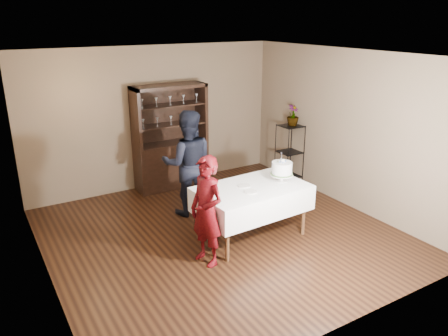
{
  "coord_description": "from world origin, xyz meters",
  "views": [
    {
      "loc": [
        -3.07,
        -5.2,
        3.22
      ],
      "look_at": [
        0.11,
        0.1,
        1.04
      ],
      "focal_mm": 35.0,
      "sensor_mm": 36.0,
      "label": 1
    }
  ],
  "objects_px": {
    "china_hutch": "(171,154)",
    "plant_etagere": "(289,152)",
    "man": "(188,163)",
    "cake_table": "(252,199)",
    "cake": "(282,169)",
    "woman": "(207,211)",
    "potted_plant": "(293,115)"
  },
  "relations": [
    {
      "from": "woman",
      "to": "cake",
      "type": "bearing_deg",
      "value": 87.9
    },
    {
      "from": "woman",
      "to": "cake",
      "type": "height_order",
      "value": "woman"
    },
    {
      "from": "plant_etagere",
      "to": "cake_table",
      "type": "relative_size",
      "value": 0.72
    },
    {
      "from": "plant_etagere",
      "to": "man",
      "type": "xyz_separation_m",
      "value": [
        -2.35,
        -0.24,
        0.24
      ]
    },
    {
      "from": "cake",
      "to": "cake_table",
      "type": "bearing_deg",
      "value": 175.92
    },
    {
      "from": "cake_table",
      "to": "man",
      "type": "bearing_deg",
      "value": 109.08
    },
    {
      "from": "cake_table",
      "to": "cake",
      "type": "distance_m",
      "value": 0.64
    },
    {
      "from": "cake_table",
      "to": "potted_plant",
      "type": "xyz_separation_m",
      "value": [
        1.94,
        1.47,
        0.77
      ]
    },
    {
      "from": "china_hutch",
      "to": "man",
      "type": "bearing_deg",
      "value": -101.72
    },
    {
      "from": "man",
      "to": "plant_etagere",
      "type": "bearing_deg",
      "value": -151.81
    },
    {
      "from": "cake_table",
      "to": "plant_etagere",
      "type": "bearing_deg",
      "value": 37.76
    },
    {
      "from": "china_hutch",
      "to": "man",
      "type": "relative_size",
      "value": 1.12
    },
    {
      "from": "china_hutch",
      "to": "man",
      "type": "xyz_separation_m",
      "value": [
        -0.27,
        -1.29,
        0.23
      ]
    },
    {
      "from": "china_hutch",
      "to": "cake_table",
      "type": "relative_size",
      "value": 1.19
    },
    {
      "from": "woman",
      "to": "potted_plant",
      "type": "distance_m",
      "value": 3.43
    },
    {
      "from": "cake_table",
      "to": "cake",
      "type": "height_order",
      "value": "cake"
    },
    {
      "from": "plant_etagere",
      "to": "cake",
      "type": "height_order",
      "value": "cake"
    },
    {
      "from": "plant_etagere",
      "to": "cake_table",
      "type": "distance_m",
      "value": 2.42
    },
    {
      "from": "plant_etagere",
      "to": "man",
      "type": "distance_m",
      "value": 2.37
    },
    {
      "from": "man",
      "to": "potted_plant",
      "type": "bearing_deg",
      "value": -152.26
    },
    {
      "from": "man",
      "to": "cake_table",
      "type": "bearing_deg",
      "value": 131.49
    },
    {
      "from": "potted_plant",
      "to": "cake",
      "type": "bearing_deg",
      "value": -133.47
    },
    {
      "from": "cake_table",
      "to": "potted_plant",
      "type": "relative_size",
      "value": 4.15
    },
    {
      "from": "china_hutch",
      "to": "plant_etagere",
      "type": "distance_m",
      "value": 2.33
    },
    {
      "from": "man",
      "to": "cake",
      "type": "distance_m",
      "value": 1.6
    },
    {
      "from": "plant_etagere",
      "to": "man",
      "type": "relative_size",
      "value": 0.67
    },
    {
      "from": "china_hutch",
      "to": "cake",
      "type": "bearing_deg",
      "value": -75.22
    },
    {
      "from": "plant_etagere",
      "to": "china_hutch",
      "type": "bearing_deg",
      "value": 153.17
    },
    {
      "from": "china_hutch",
      "to": "man",
      "type": "distance_m",
      "value": 1.34
    },
    {
      "from": "woman",
      "to": "potted_plant",
      "type": "relative_size",
      "value": 3.77
    },
    {
      "from": "china_hutch",
      "to": "plant_etagere",
      "type": "xyz_separation_m",
      "value": [
        2.08,
        -1.05,
        -0.01
      ]
    },
    {
      "from": "cake_table",
      "to": "man",
      "type": "xyz_separation_m",
      "value": [
        -0.43,
        1.25,
        0.27
      ]
    }
  ]
}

